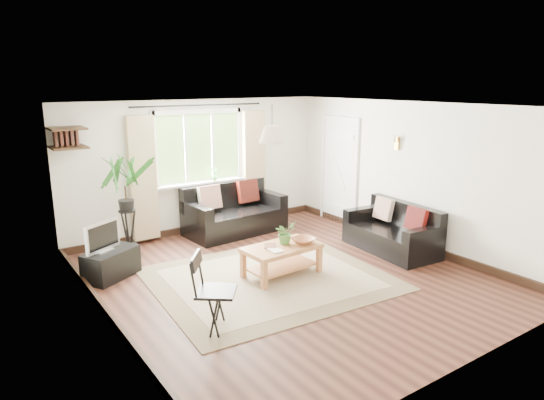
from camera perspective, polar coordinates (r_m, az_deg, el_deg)
floor at (r=6.98m, az=1.88°, el=-9.06°), size 5.50×5.50×0.00m
ceiling at (r=6.43m, az=2.06°, el=11.04°), size 5.50×5.50×0.00m
wall_back at (r=8.92m, az=-8.60°, el=3.92°), size 5.00×0.02×2.40m
wall_front at (r=4.77m, az=22.08°, el=-5.73°), size 5.00×0.02×2.40m
wall_left at (r=5.54m, az=-19.35°, el=-2.82°), size 0.02×5.50×2.40m
wall_right at (r=8.30m, az=16.01°, el=2.80°), size 0.02×5.50×2.40m
rug at (r=6.91m, az=-0.31°, el=-9.21°), size 3.32×2.91×0.02m
window at (r=8.83m, az=-8.57°, el=6.12°), size 2.50×0.16×2.16m
door at (r=9.47m, az=7.90°, el=3.29°), size 0.06×0.96×2.06m
corner_shelf at (r=7.87m, az=-22.93°, el=6.75°), size 0.50×0.50×0.34m
pendant_lamp at (r=6.78m, az=0.00°, el=8.23°), size 0.36×0.36×0.54m
wall_sconce at (r=8.36m, az=14.36°, el=6.73°), size 0.12×0.12×0.28m
sofa_back at (r=8.85m, az=-4.38°, el=-1.21°), size 1.85×1.01×0.84m
sofa_right at (r=8.13m, az=13.87°, el=-3.34°), size 1.62×0.91×0.74m
coffee_table at (r=6.95m, az=1.15°, el=-7.15°), size 1.12×0.65×0.45m
table_plant at (r=6.92m, az=1.55°, el=-3.86°), size 0.33×0.30×0.33m
bowl at (r=6.99m, az=3.71°, el=-4.78°), size 0.37×0.37×0.08m
book_a at (r=6.64m, az=-0.19°, el=-6.05°), size 0.16×0.22×0.02m
book_b at (r=6.84m, az=-0.91°, el=-5.43°), size 0.25×0.27×0.02m
tv_stand at (r=7.26m, az=-18.40°, el=-7.14°), size 0.87×0.74×0.41m
tv at (r=7.10m, az=-19.33°, el=-4.03°), size 0.60×0.45×0.45m
palm_stand at (r=7.93m, az=-16.73°, el=-0.74°), size 0.74×0.74×1.60m
folding_chair at (r=5.46m, az=-6.57°, el=-10.79°), size 0.65×0.65×0.89m
sill_plant at (r=8.95m, az=-6.79°, el=3.13°), size 0.14×0.10×0.27m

